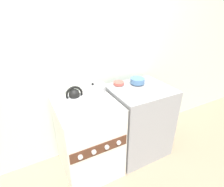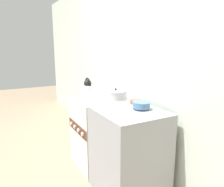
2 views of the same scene
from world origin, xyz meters
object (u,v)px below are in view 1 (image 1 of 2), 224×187
at_px(stove, 89,138).
at_px(small_ceramic_bowl, 119,83).
at_px(kettle, 75,102).
at_px(enamel_bowl, 137,81).
at_px(cooking_pot, 93,90).

bearing_deg(stove, small_ceramic_bowl, 21.51).
height_order(stove, small_ceramic_bowl, small_ceramic_bowl).
xyz_separation_m(stove, kettle, (-0.13, -0.11, 0.53)).
bearing_deg(small_ceramic_bowl, kettle, -153.90).
bearing_deg(enamel_bowl, cooking_pot, 177.02).
xyz_separation_m(stove, enamel_bowl, (0.68, 0.11, 0.50)).
bearing_deg(kettle, small_ceramic_bowl, 26.10).
distance_m(stove, cooking_pot, 0.52).
relative_size(stove, cooking_pot, 3.12).
bearing_deg(cooking_pot, small_ceramic_bowl, 8.53).
distance_m(stove, small_ceramic_bowl, 0.70).
height_order(cooking_pot, small_ceramic_bowl, cooking_pot).
bearing_deg(stove, enamel_bowl, 8.95).
distance_m(kettle, small_ceramic_bowl, 0.68).
relative_size(stove, kettle, 3.37).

